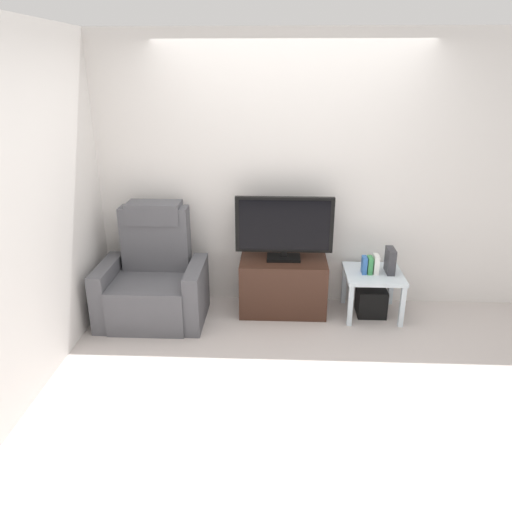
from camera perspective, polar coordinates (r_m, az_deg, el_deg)
name	(u,v)px	position (r m, az deg, el deg)	size (l,w,h in m)	color
ground_plane	(288,355)	(4.22, 3.68, -11.46)	(6.40, 6.40, 0.00)	#BCB2AD
wall_back	(289,175)	(4.78, 3.85, 9.40)	(6.40, 0.06, 2.60)	silver
wall_side	(45,203)	(4.09, -23.35, 5.70)	(0.06, 4.48, 2.60)	silver
tv_stand	(283,285)	(4.82, 3.16, -3.42)	(0.83, 0.48, 0.54)	#3D2319
television	(284,227)	(4.62, 3.30, 3.38)	(0.92, 0.20, 0.62)	black
recliner_armchair	(154,281)	(4.76, -11.82, -2.82)	(0.98, 0.78, 1.08)	#515156
side_table	(373,279)	(4.83, 13.45, -2.61)	(0.54, 0.54, 0.44)	silver
subwoofer_box	(371,301)	(4.93, 13.22, -5.13)	(0.27, 0.27, 0.27)	black
book_leftmost	(364,265)	(4.73, 12.46, -1.03)	(0.04, 0.11, 0.16)	#3366B2
book_middle	(370,265)	(4.74, 13.07, -1.03)	(0.04, 0.11, 0.16)	#388C4C
book_rightmost	(376,264)	(4.75, 13.75, -0.93)	(0.05, 0.12, 0.18)	white
game_console	(390,261)	(4.80, 15.32, -0.52)	(0.07, 0.20, 0.24)	#333338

